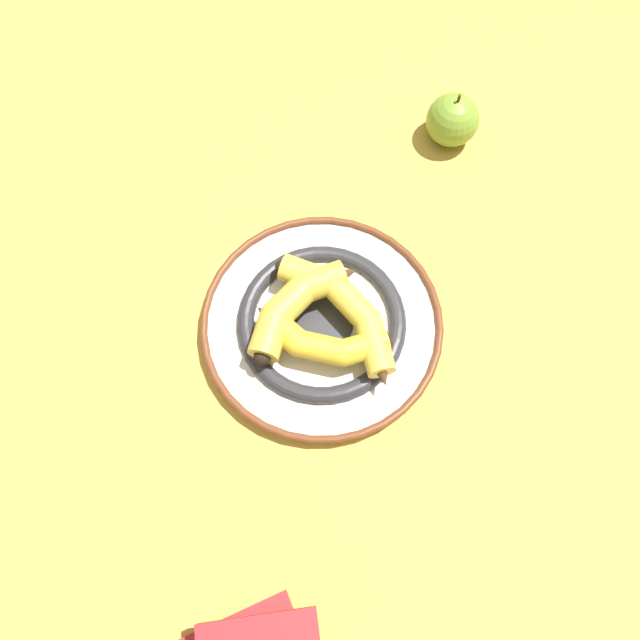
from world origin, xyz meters
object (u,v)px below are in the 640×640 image
object	(u,v)px
banana_b	(320,341)
apple	(453,120)
banana_a	(296,304)
decorative_bowl	(320,327)
banana_c	(346,310)

from	to	relation	value
banana_b	apple	world-z (taller)	apple
banana_a	banana_b	bearing A→B (deg)	73.22
banana_a	apple	xyz separation A→B (m)	(-0.36, 0.06, -0.01)
banana_a	banana_b	world-z (taller)	banana_a
decorative_bowl	banana_a	distance (m)	0.05
banana_a	banana_b	size ratio (longest dim) A/B	0.99
apple	decorative_bowl	bearing A→B (deg)	-4.36
banana_a	apple	size ratio (longest dim) A/B	1.99
banana_a	decorative_bowl	bearing A→B (deg)	104.12
banana_c	banana_b	bearing A→B (deg)	100.93
decorative_bowl	banana_b	size ratio (longest dim) A/B	1.76
banana_a	banana_b	xyz separation A→B (m)	(0.03, 0.05, -0.00)
banana_b	apple	distance (m)	0.39
banana_c	apple	bearing A→B (deg)	-68.45
decorative_bowl	banana_c	size ratio (longest dim) A/B	1.54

